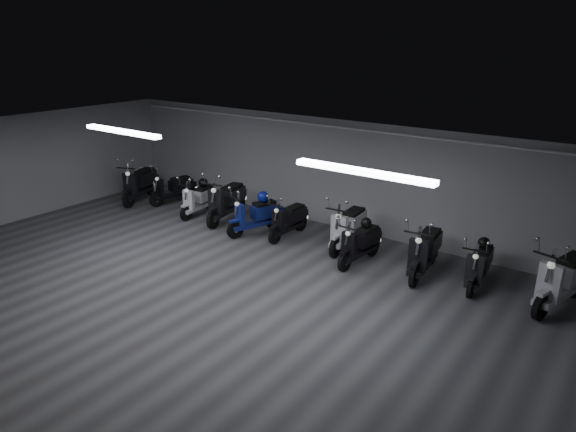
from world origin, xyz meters
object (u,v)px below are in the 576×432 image
Objects in this scene: scooter_1 at (172,184)px; scooter_4 at (255,210)px; scooter_2 at (198,194)px; helmet_2 at (484,243)px; bicycle at (142,174)px; scooter_10 at (564,271)px; scooter_5 at (288,214)px; scooter_8 at (425,244)px; scooter_9 at (480,259)px; helmet_0 at (263,197)px; scooter_6 at (348,220)px; scooter_3 at (226,195)px; scooter_7 at (360,237)px; helmet_3 at (366,223)px; helmet_1 at (203,183)px; scooter_0 at (139,178)px.

scooter_4 is at bearing 5.81° from scooter_1.
scooter_2 is 7.60m from helmet_2.
bicycle is 12.20m from scooter_10.
scooter_5 is 0.85× the size of scooter_8.
scooter_2 is 1.01× the size of scooter_9.
scooter_2 reaches higher than helmet_0.
scooter_2 is 0.87× the size of scooter_6.
scooter_3 is 4.23m from scooter_7.
helmet_0 is (-6.81, -0.19, 0.19)m from scooter_10.
scooter_6 is 0.87m from scooter_7.
scooter_8 reaches higher than scooter_2.
scooter_10 is (6.09, 0.11, 0.15)m from scooter_5.
scooter_7 is at bearing -94.66° from helmet_3.
bicycle is at bearing -168.05° from scooter_4.
scooter_5 is 3.54m from scooter_8.
scooter_2 is 2.19m from scooter_4.
helmet_1 is at bearing -84.07° from bicycle.
scooter_4 is at bearing -176.05° from helmet_3.
scooter_10 is (1.47, 0.02, 0.15)m from scooter_9.
scooter_4 reaches higher than helmet_2.
scooter_3 is at bearing -163.99° from scooter_10.
helmet_2 is at bearing 19.36° from scooter_7.
scooter_2 reaches higher than bicycle.
scooter_4 is (4.53, -0.03, -0.09)m from scooter_0.
scooter_9 is (2.44, 0.41, -0.01)m from scooter_7.
scooter_5 is (5.33, 0.27, -0.13)m from scooter_0.
scooter_5 is at bearing 40.50° from scooter_4.
scooter_10 is (4.55, -0.15, 0.05)m from scooter_6.
scooter_9 is at bearing 0.75° from scooter_8.
helmet_1 is at bearing 179.97° from scooter_7.
scooter_3 is at bearing -177.13° from helmet_2.
scooter_0 is 1.13× the size of scooter_4.
scooter_3 is at bearing 0.71° from scooter_2.
scooter_10 is at bearing 1.56° from helmet_0.
scooter_2 is at bearing -177.33° from scooter_5.
scooter_4 is at bearing -21.25° from scooter_0.
scooter_4 is 0.38m from helmet_0.
scooter_6 is 6.61× the size of helmet_0.
scooter_10 reaches higher than helmet_1.
scooter_3 reaches higher than scooter_9.
scooter_7 is 0.35m from helmet_3.
scooter_10 reaches higher than scooter_3.
scooter_8 is 6.67× the size of helmet_0.
bicycle is at bearing 176.38° from helmet_3.
scooter_0 is 0.97× the size of scooter_10.
helmet_1 is (-0.02, 0.22, 0.27)m from scooter_2.
helmet_2 is at bearing -8.51° from scooter_3.
bicycle is at bearing 173.60° from scooter_9.
helmet_1 is at bearing -164.86° from scooter_10.
scooter_5 reaches higher than helmet_1.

